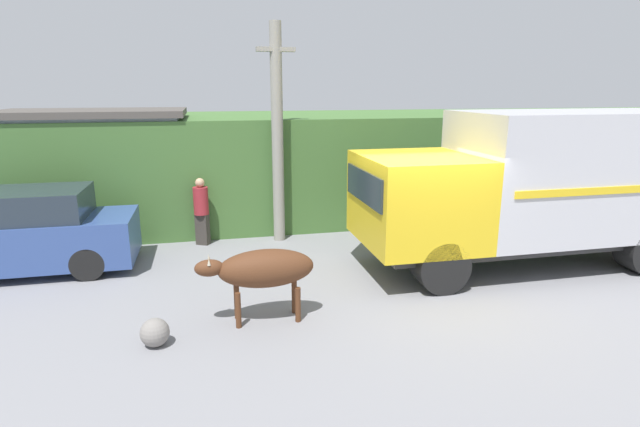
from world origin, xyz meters
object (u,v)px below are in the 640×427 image
brown_cow (263,269)px  utility_pole (277,132)px  cargo_truck (541,183)px  pedestrian_on_hill (201,209)px  parked_suv (22,234)px  roadside_rock (155,332)px

brown_cow → utility_pole: bearing=73.8°
cargo_truck → pedestrian_on_hill: bearing=155.3°
pedestrian_on_hill → cargo_truck: bearing=-175.9°
parked_suv → utility_pole: (5.41, 1.11, 1.85)m
utility_pole → roadside_rock: bearing=-117.6°
cargo_truck → parked_suv: 10.72m
parked_suv → utility_pole: 5.83m
parked_suv → utility_pole: size_ratio=0.85×
roadside_rock → cargo_truck: bearing=14.2°
cargo_truck → pedestrian_on_hill: size_ratio=4.45×
parked_suv → pedestrian_on_hill: parked_suv is taller
brown_cow → pedestrian_on_hill: pedestrian_on_hill is taller
brown_cow → cargo_truck: bearing=8.8°
pedestrian_on_hill → roadside_rock: bearing=109.2°
pedestrian_on_hill → roadside_rock: (-0.69, -4.91, -0.68)m
parked_suv → cargo_truck: bearing=-12.9°
cargo_truck → utility_pole: size_ratio=1.40×
utility_pole → roadside_rock: utility_pole is taller
brown_cow → pedestrian_on_hill: bearing=97.7°
pedestrian_on_hill → brown_cow: bearing=129.7°
pedestrian_on_hill → roadside_rock: size_ratio=3.84×
brown_cow → roadside_rock: bearing=-168.7°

